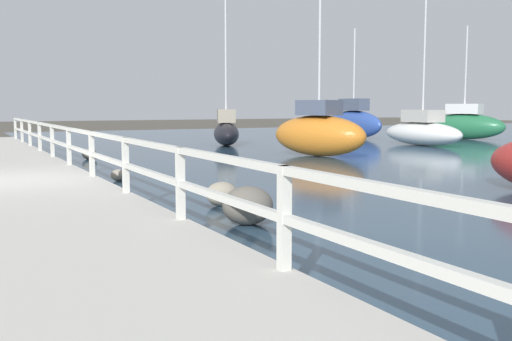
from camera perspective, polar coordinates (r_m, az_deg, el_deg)
The scene contains 12 objects.
ground_plane at distance 12.81m, azimuth -22.98°, elevation -2.15°, with size 120.00×120.00×0.00m, color #4C473D.
dock_walkway at distance 12.80m, azimuth -23.00°, elevation -1.54°, with size 3.71×36.00×0.28m.
railing at distance 12.96m, azimuth -15.39°, elevation 2.29°, with size 0.10×32.50×0.94m.
boulder_far_strip at distance 10.48m, azimuth -3.27°, elevation -2.24°, with size 0.57×0.51×0.43m.
boulder_mid_strip at distance 8.82m, azimuth -0.80°, elevation -3.35°, with size 0.76×0.69×0.57m.
boulder_upstream at distance 14.30m, azimuth -12.94°, elevation -0.43°, with size 0.37×0.34×0.28m.
boulder_near_dock at distance 20.34m, azimuth -15.59°, elevation 1.52°, with size 0.48×0.43×0.36m.
sailboat_orange at distance 20.92m, azimuth 6.00°, elevation 3.57°, with size 2.64×4.07×6.17m.
sailboat_black at distance 26.49m, azimuth -2.85°, elevation 3.80°, with size 2.32×3.79×7.77m.
sailboat_blue at distance 33.04m, azimuth 9.26°, elevation 4.59°, with size 1.14×4.95×5.86m.
sailboat_green at distance 33.24m, azimuth 19.19°, elevation 4.16°, with size 2.76×4.42×5.85m.
sailboat_white at distance 27.54m, azimuth 15.55°, elevation 3.64°, with size 1.50×4.54×6.90m.
Camera 1 is at (-0.86, -12.67, 1.74)m, focal length 42.00 mm.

